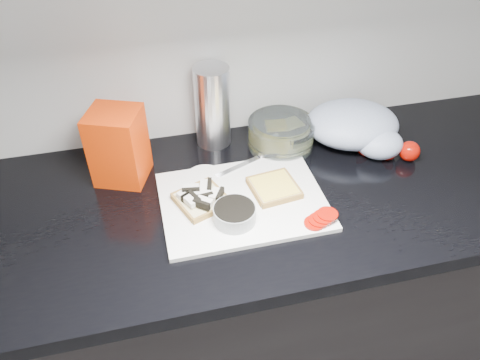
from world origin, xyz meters
name	(u,v)px	position (x,y,z in m)	size (l,w,h in m)	color
base_cabinet	(283,296)	(0.00, 1.20, 0.43)	(3.50, 0.60, 0.86)	black
countertop	(293,191)	(0.00, 1.20, 0.88)	(3.50, 0.64, 0.04)	black
cutting_board	(243,201)	(-0.14, 1.17, 0.91)	(0.40, 0.30, 0.01)	white
bread_left	(201,198)	(-0.24, 1.18, 0.92)	(0.15, 0.15, 0.04)	beige
bread_right	(274,188)	(-0.06, 1.18, 0.92)	(0.13, 0.13, 0.02)	beige
tomato_slices	(321,219)	(0.02, 1.05, 0.92)	(0.09, 0.07, 0.02)	#9F0D03
knife	(256,158)	(-0.07, 1.32, 0.92)	(0.20, 0.09, 0.01)	silver
seed_tub	(234,215)	(-0.18, 1.10, 0.93)	(0.10, 0.10, 0.05)	#969B9B
tub_lid	(205,177)	(-0.22, 1.29, 0.90)	(0.10, 0.10, 0.01)	white
glass_bowl	(281,134)	(0.02, 1.38, 0.94)	(0.19, 0.19, 0.08)	silver
bread_bag	(118,146)	(-0.42, 1.34, 1.00)	(0.12, 0.12, 0.20)	#F23B04
steel_canister	(212,107)	(-0.16, 1.44, 1.02)	(0.10, 0.10, 0.23)	silver
grocery_bag	(356,127)	(0.23, 1.34, 0.96)	(0.30, 0.28, 0.12)	silver
whole_tomatoes	(388,149)	(0.29, 1.25, 0.93)	(0.16, 0.10, 0.06)	#9F0D03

